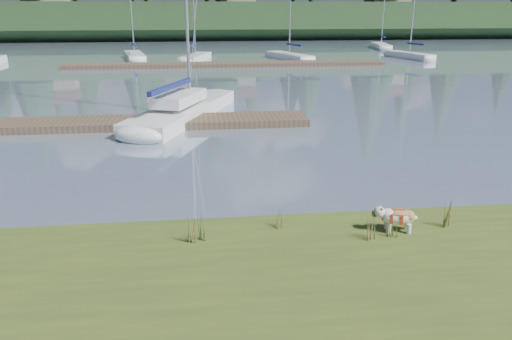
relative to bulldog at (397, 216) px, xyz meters
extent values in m
plane|color=gray|center=(-3.38, 32.59, -0.68)|extent=(200.00, 200.00, 0.00)
cube|color=black|center=(-3.38, 75.59, 1.82)|extent=(200.00, 20.00, 5.00)
cylinder|color=silver|center=(-0.19, -0.07, -0.23)|extent=(0.10, 0.10, 0.20)
cylinder|color=silver|center=(-0.15, 0.13, -0.23)|extent=(0.10, 0.10, 0.20)
cylinder|color=silver|center=(0.21, -0.14, -0.23)|extent=(0.10, 0.10, 0.20)
cylinder|color=silver|center=(0.24, 0.06, -0.23)|extent=(0.10, 0.10, 0.20)
ellipsoid|color=silver|center=(0.04, -0.01, -0.02)|extent=(0.70, 0.43, 0.31)
ellipsoid|color=#A8733F|center=(0.04, -0.01, 0.08)|extent=(0.50, 0.38, 0.11)
ellipsoid|color=silver|center=(-0.36, 0.06, 0.08)|extent=(0.27, 0.27, 0.23)
cube|color=black|center=(-0.45, 0.08, 0.04)|extent=(0.09, 0.12, 0.09)
cube|color=white|center=(-4.50, 13.05, -0.46)|extent=(4.95, 8.70, 0.70)
ellipsoid|color=white|center=(-2.93, 17.05, -0.46)|extent=(2.60, 2.86, 0.70)
cube|color=navy|center=(-4.96, 11.87, 0.87)|extent=(1.61, 3.70, 0.20)
cube|color=white|center=(-4.67, 12.60, 0.27)|extent=(2.41, 3.40, 0.45)
cube|color=#4C3D2C|center=(-7.38, 11.59, -0.53)|extent=(16.00, 2.00, 0.30)
cube|color=#4C3D2C|center=(-1.38, 32.59, -0.53)|extent=(26.00, 2.20, 0.30)
cube|color=white|center=(-9.50, 39.30, -0.46)|extent=(2.71, 6.67, 0.70)
ellipsoid|color=white|center=(-10.13, 42.49, -0.46)|extent=(1.74, 2.02, 0.70)
cube|color=navy|center=(-9.32, 38.43, 0.72)|extent=(0.70, 2.58, 0.20)
cube|color=white|center=(-3.90, 37.09, -0.46)|extent=(3.02, 6.20, 0.70)
ellipsoid|color=white|center=(-3.05, 40.00, -0.46)|extent=(1.73, 1.95, 0.70)
cube|color=navy|center=(-4.13, 36.30, 0.72)|extent=(0.87, 2.37, 0.20)
cube|color=white|center=(4.67, 37.28, -0.46)|extent=(3.58, 6.75, 0.70)
ellipsoid|color=white|center=(3.59, 40.41, -0.46)|extent=(1.95, 2.18, 0.70)
cube|color=navy|center=(4.96, 36.42, 0.72)|extent=(1.04, 2.56, 0.20)
cube|color=white|center=(16.00, 36.83, -0.46)|extent=(2.83, 5.91, 0.70)
ellipsoid|color=white|center=(15.21, 39.61, -0.46)|extent=(1.64, 1.86, 0.70)
cylinder|color=silver|center=(16.00, 36.83, 4.57)|extent=(0.12, 0.12, 8.90)
cube|color=navy|center=(16.21, 36.08, 0.72)|extent=(0.82, 2.26, 0.20)
cube|color=white|center=(17.50, 48.38, -0.46)|extent=(2.44, 6.35, 0.70)
ellipsoid|color=white|center=(18.03, 51.43, -0.46)|extent=(1.62, 1.90, 0.70)
cube|color=navy|center=(17.36, 47.54, 0.72)|extent=(0.61, 2.47, 0.20)
cone|color=#475B23|center=(-3.95, 0.10, -0.02)|extent=(0.03, 0.03, 0.61)
cone|color=brown|center=(-3.84, 0.03, -0.08)|extent=(0.03, 0.03, 0.49)
cone|color=#475B23|center=(-3.89, 0.13, 0.01)|extent=(0.03, 0.03, 0.67)
cone|color=brown|center=(-3.81, 0.07, -0.11)|extent=(0.03, 0.03, 0.43)
cone|color=#475B23|center=(-3.93, 0.02, -0.05)|extent=(0.03, 0.03, 0.55)
cone|color=#475B23|center=(-2.36, 0.50, -0.14)|extent=(0.03, 0.03, 0.38)
cone|color=brown|center=(-2.25, 0.43, -0.17)|extent=(0.03, 0.03, 0.30)
cone|color=#475B23|center=(-2.30, 0.53, -0.12)|extent=(0.03, 0.03, 0.42)
cone|color=brown|center=(-2.22, 0.47, -0.19)|extent=(0.03, 0.03, 0.27)
cone|color=#475B23|center=(-2.34, 0.42, -0.16)|extent=(0.03, 0.03, 0.34)
cone|color=#475B23|center=(-0.69, -0.23, -0.01)|extent=(0.03, 0.03, 0.63)
cone|color=brown|center=(-0.58, -0.30, -0.07)|extent=(0.03, 0.03, 0.51)
cone|color=#475B23|center=(-0.63, -0.20, 0.02)|extent=(0.03, 0.03, 0.69)
cone|color=brown|center=(-0.55, -0.26, -0.11)|extent=(0.03, 0.03, 0.44)
cone|color=#475B23|center=(-0.67, -0.31, -0.04)|extent=(0.03, 0.03, 0.57)
cone|color=#475B23|center=(-4.15, -0.02, -0.05)|extent=(0.03, 0.03, 0.54)
cone|color=brown|center=(-4.04, -0.09, -0.11)|extent=(0.03, 0.03, 0.44)
cone|color=#475B23|center=(-4.09, 0.01, -0.03)|extent=(0.03, 0.03, 0.60)
cone|color=brown|center=(-4.01, -0.05, -0.14)|extent=(0.03, 0.03, 0.38)
cone|color=#475B23|center=(-4.13, -0.10, -0.08)|extent=(0.03, 0.03, 0.49)
cone|color=#475B23|center=(-0.25, -0.22, -0.13)|extent=(0.03, 0.03, 0.40)
cone|color=brown|center=(-0.14, -0.29, -0.17)|extent=(0.03, 0.03, 0.32)
cone|color=#475B23|center=(-0.19, -0.19, -0.11)|extent=(0.03, 0.03, 0.44)
cone|color=brown|center=(-0.11, -0.25, -0.19)|extent=(0.03, 0.03, 0.28)
cone|color=#475B23|center=(-0.23, -0.30, -0.15)|extent=(0.03, 0.03, 0.36)
cone|color=#475B23|center=(1.06, 0.09, -0.03)|extent=(0.03, 0.03, 0.60)
cone|color=brown|center=(1.17, 0.02, -0.09)|extent=(0.03, 0.03, 0.48)
cone|color=#475B23|center=(1.12, 0.12, 0.00)|extent=(0.03, 0.03, 0.66)
cone|color=brown|center=(1.20, 0.06, -0.12)|extent=(0.03, 0.03, 0.42)
cone|color=#475B23|center=(1.08, 0.01, -0.06)|extent=(0.03, 0.03, 0.54)
cube|color=#33281C|center=(-3.38, 0.99, -0.61)|extent=(60.00, 0.50, 0.14)
camera|label=1|loc=(-3.90, -8.80, 4.00)|focal=35.00mm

